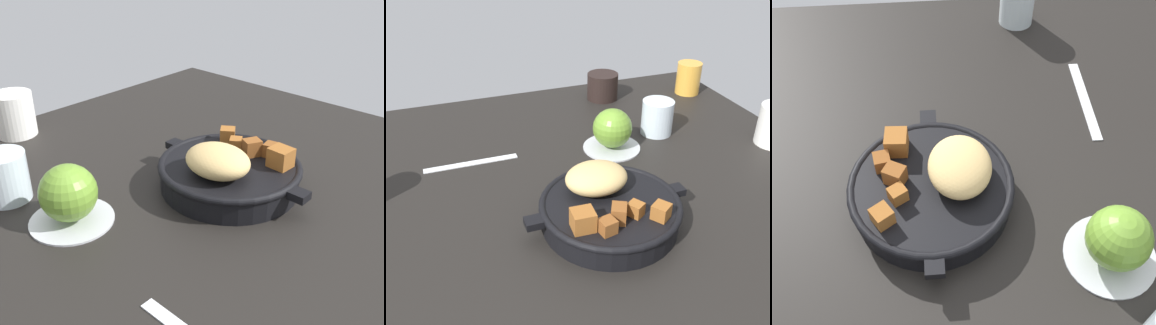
# 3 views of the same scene
# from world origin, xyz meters

# --- Properties ---
(ground_plane) EXTENTS (0.99, 1.04, 0.02)m
(ground_plane) POSITION_xyz_m (0.00, 0.00, -0.01)
(ground_plane) COLOR black
(cast_iron_skillet) EXTENTS (0.27, 0.22, 0.09)m
(cast_iron_skillet) POSITION_xyz_m (-0.00, -0.06, 0.03)
(cast_iron_skillet) COLOR black
(cast_iron_skillet) RESTS_ON ground_plane
(saucer_plate) EXTENTS (0.12, 0.12, 0.01)m
(saucer_plate) POSITION_xyz_m (0.10, 0.16, 0.00)
(saucer_plate) COLOR #B7BABF
(saucer_plate) RESTS_ON ground_plane
(red_apple) EXTENTS (0.08, 0.08, 0.08)m
(red_apple) POSITION_xyz_m (0.10, 0.16, 0.05)
(red_apple) COLOR olive
(red_apple) RESTS_ON saucer_plate
(butter_knife) EXTENTS (0.18, 0.02, 0.00)m
(butter_knife) POSITION_xyz_m (-0.18, 0.20, 0.00)
(butter_knife) COLOR silver
(butter_knife) RESTS_ON ground_plane
(coffee_mug_dark) EXTENTS (0.08, 0.08, 0.07)m
(coffee_mug_dark) POSITION_xyz_m (0.19, 0.41, 0.03)
(coffee_mug_dark) COLOR black
(coffee_mug_dark) RESTS_ON ground_plane
(water_glass_short) EXTENTS (0.07, 0.07, 0.08)m
(water_glass_short) POSITION_xyz_m (0.22, 0.19, 0.04)
(water_glass_short) COLOR silver
(water_glass_short) RESTS_ON ground_plane
(juice_glass_amber) EXTENTS (0.06, 0.06, 0.08)m
(juice_glass_amber) POSITION_xyz_m (0.42, 0.37, 0.04)
(juice_glass_amber) COLOR gold
(juice_glass_amber) RESTS_ON ground_plane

